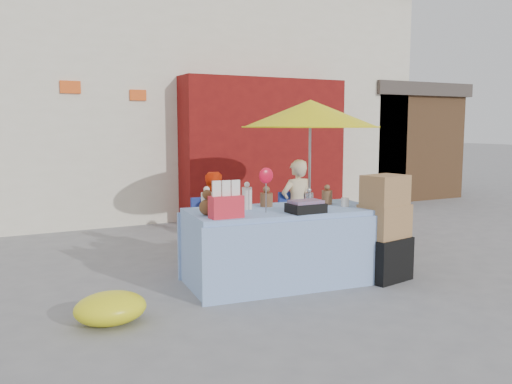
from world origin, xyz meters
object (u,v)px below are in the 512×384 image
market_table (282,245)px  chair_right (302,237)px  vendor_orange (212,218)px  umbrella (310,114)px  chair_left (216,246)px  box_stack (384,232)px  vendor_beige (297,207)px

market_table → chair_right: bearing=54.0°
market_table → chair_right: (0.86, 0.95, -0.17)m
market_table → vendor_orange: size_ratio=1.92×
umbrella → vendor_orange: bearing=-174.5°
chair_left → market_table: bearing=-68.9°
market_table → umbrella: (1.16, 1.24, 1.47)m
umbrella → market_table: bearing=-133.1°
market_table → vendor_orange: bearing=115.8°
chair_right → box_stack: 1.44m
vendor_beige → vendor_orange: bearing=-1.2°
vendor_beige → umbrella: size_ratio=0.61×
umbrella → box_stack: umbrella is taller
umbrella → vendor_beige: bearing=-153.4°
vendor_orange → umbrella: size_ratio=0.56×
vendor_beige → umbrella: bearing=-154.7°
market_table → umbrella: bearing=52.9°
vendor_beige → chair_left: bearing=4.9°
market_table → vendor_beige: size_ratio=1.75×
market_table → chair_right: 1.29m
market_table → chair_left: (-0.39, 0.95, -0.17)m
chair_left → vendor_orange: vendor_orange is taller
box_stack → vendor_orange: bearing=133.6°
chair_left → chair_right: same height
market_table → chair_left: market_table is taller
chair_left → box_stack: box_stack is taller
market_table → chair_left: 1.04m
chair_left → vendor_beige: vendor_beige is taller
market_table → umbrella: umbrella is taller
market_table → vendor_orange: (-0.39, 1.09, 0.16)m
chair_right → box_stack: (0.21, -1.40, 0.29)m
chair_left → vendor_beige: bearing=4.9°
vendor_orange → vendor_beige: vendor_beige is taller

